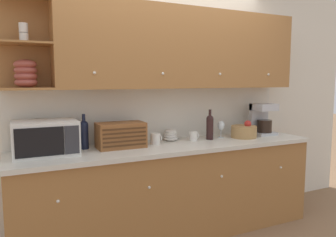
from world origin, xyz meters
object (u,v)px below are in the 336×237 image
mug (194,136)px  wine_bottle (210,126)px  mug_blue_second (156,139)px  bowl_stack_on_counter (171,135)px  second_wine_bottle (84,133)px  bread_box (121,135)px  wine_glass (221,126)px  coffee_maker (262,119)px  microwave (45,138)px  fruit_basket (244,131)px

mug → wine_bottle: size_ratio=0.30×
mug_blue_second → bowl_stack_on_counter: size_ratio=0.74×
second_wine_bottle → bread_box: bearing=-14.8°
wine_bottle → wine_glass: (0.17, 0.04, -0.02)m
bread_box → bowl_stack_on_counter: 0.58m
second_wine_bottle → mug: second_wine_bottle is taller
coffee_maker → wine_glass: bearing=177.0°
wine_glass → bread_box: bearing=-178.1°
microwave → bowl_stack_on_counter: (1.23, 0.13, -0.09)m
bread_box → mug_blue_second: size_ratio=4.06×
bowl_stack_on_counter → second_wine_bottle: bearing=-178.0°
wine_bottle → coffee_maker: size_ratio=0.89×
bowl_stack_on_counter → fruit_basket: fruit_basket is taller
microwave → wine_glass: size_ratio=2.78×
microwave → mug: (1.44, 0.02, -0.10)m
mug_blue_second → wine_bottle: bearing=-0.1°
second_wine_bottle → mug: 1.11m
second_wine_bottle → fruit_basket: size_ratio=1.16×
wine_bottle → fruit_basket: (0.40, -0.07, -0.08)m
second_wine_bottle → mug_blue_second: (0.67, -0.09, -0.09)m
microwave → second_wine_bottle: size_ratio=1.62×
bowl_stack_on_counter → fruit_basket: size_ratio=0.53×
wine_glass → fruit_basket: 0.26m
wine_bottle → bowl_stack_on_counter: bearing=163.8°
mug_blue_second → coffee_maker: coffee_maker is taller
fruit_basket → coffee_maker: (0.32, 0.08, 0.11)m
bowl_stack_on_counter → coffee_maker: coffee_maker is taller
fruit_basket → bread_box: bearing=177.2°
mug_blue_second → bowl_stack_on_counter: bowl_stack_on_counter is taller
second_wine_bottle → wine_bottle: bearing=-3.8°
second_wine_bottle → microwave: bearing=-164.0°
bowl_stack_on_counter → fruit_basket: (0.80, -0.18, 0.01)m
wine_glass → mug_blue_second: bearing=-177.1°
microwave → fruit_basket: bearing=-1.5°
mug → bowl_stack_on_counter: bearing=154.2°
second_wine_bottle → mug_blue_second: size_ratio=2.97×
bowl_stack_on_counter → wine_bottle: size_ratio=0.46×
bowl_stack_on_counter → coffee_maker: (1.12, -0.11, 0.12)m
bread_box → coffee_maker: 1.70m
mug_blue_second → fruit_basket: 1.02m
wine_bottle → second_wine_bottle: bearing=176.2°
second_wine_bottle → bowl_stack_on_counter: 0.89m
microwave → bread_box: (0.66, 0.01, -0.03)m
microwave → fruit_basket: 2.03m
bowl_stack_on_counter → coffee_maker: bearing=-5.3°
second_wine_bottle → mug: bearing=-3.8°
mug → bread_box: bearing=-179.2°
mug → coffee_maker: size_ratio=0.27×
mug → wine_bottle: wine_bottle is taller
second_wine_bottle → fruit_basket: 1.70m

